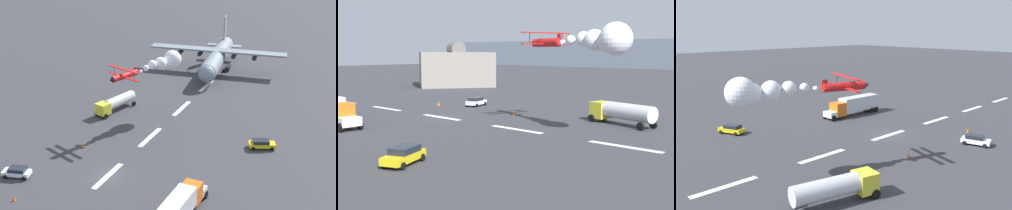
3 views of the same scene
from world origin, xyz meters
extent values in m
plane|color=#38383D|center=(0.00, 0.00, 0.00)|extent=(440.00, 440.00, 0.00)
cube|color=white|center=(0.00, 0.00, 0.01)|extent=(8.00, 0.90, 0.01)
cube|color=white|center=(14.36, 0.00, 0.01)|extent=(8.00, 0.90, 0.01)
cube|color=white|center=(28.72, 0.00, 0.01)|extent=(8.00, 0.90, 0.01)
cube|color=white|center=(43.08, 0.00, 0.01)|extent=(8.00, 0.90, 0.01)
cylinder|color=gray|center=(54.59, 1.52, 3.29)|extent=(25.55, 7.86, 4.19)
sphere|color=gray|center=(42.12, -0.34, 3.29)|extent=(3.98, 3.98, 3.98)
cube|color=gray|center=(54.59, 1.52, 5.18)|extent=(8.07, 33.31, 0.40)
cylinder|color=black|center=(52.84, 10.49, 4.28)|extent=(2.54, 1.44, 1.10)
cylinder|color=black|center=(53.58, 5.56, 4.28)|extent=(2.54, 1.44, 1.10)
cylinder|color=black|center=(54.81, -2.64, 4.28)|extent=(2.54, 1.44, 1.10)
cylinder|color=black|center=(55.54, -7.57, 4.28)|extent=(2.54, 1.44, 1.10)
cube|color=gray|center=(65.06, 3.08, 8.39)|extent=(2.81, 0.71, 6.00)
cube|color=gray|center=(65.06, 3.08, 3.59)|extent=(3.31, 9.20, 0.24)
cube|color=black|center=(55.96, -0.90, 0.60)|extent=(3.31, 1.46, 1.20)
cube|color=black|center=(55.19, 4.23, 0.60)|extent=(3.31, 1.46, 1.20)
cylinder|color=red|center=(15.01, 5.06, 10.52)|extent=(5.66, 2.76, 1.08)
cube|color=red|center=(14.82, 5.12, 10.37)|extent=(2.75, 6.92, 0.12)
cube|color=red|center=(14.82, 5.12, 11.75)|extent=(2.75, 6.92, 0.12)
cylinder|color=black|center=(14.05, 2.76, 11.06)|extent=(0.08, 0.08, 1.38)
cylinder|color=black|center=(15.59, 7.48, 11.06)|extent=(0.08, 0.08, 1.38)
cube|color=red|center=(17.41, 4.28, 10.97)|extent=(0.70, 0.31, 1.10)
cube|color=red|center=(17.41, 4.28, 10.57)|extent=(1.19, 2.09, 0.08)
cone|color=black|center=(12.02, 6.03, 10.52)|extent=(0.95, 1.09, 0.91)
sphere|color=white|center=(18.35, 3.69, 10.45)|extent=(0.70, 0.70, 0.70)
sphere|color=white|center=(19.77, 3.35, 10.72)|extent=(1.11, 1.11, 1.11)
sphere|color=white|center=(21.72, 3.04, 10.82)|extent=(1.71, 1.71, 1.71)
sphere|color=white|center=(23.60, 2.27, 10.66)|extent=(2.34, 2.34, 2.34)
sphere|color=white|center=(25.77, 1.58, 10.51)|extent=(2.49, 2.49, 2.49)
sphere|color=white|center=(26.74, 1.22, 10.72)|extent=(3.42, 3.42, 3.42)
cube|color=silver|center=(0.37, -14.26, 1.10)|extent=(1.65, 2.53, 1.10)
cube|color=orange|center=(-1.63, -14.21, 1.85)|extent=(2.45, 2.55, 2.60)
cylinder|color=black|center=(0.60, -13.01, 0.55)|extent=(1.11, 0.37, 1.10)
cylinder|color=black|center=(0.54, -15.51, 0.55)|extent=(1.11, 0.37, 1.10)
cube|color=yellow|center=(18.78, 12.29, 1.60)|extent=(2.69, 2.84, 2.20)
cylinder|color=silver|center=(23.36, 11.21, 1.85)|extent=(7.51, 3.70, 2.10)
cylinder|color=black|center=(17.92, 11.26, 0.50)|extent=(1.05, 0.54, 1.00)
cylinder|color=black|center=(25.82, 9.40, 0.50)|extent=(1.05, 0.54, 1.00)
cylinder|color=black|center=(18.47, 13.60, 0.50)|extent=(1.05, 0.54, 1.00)
cylinder|color=black|center=(26.37, 11.73, 0.50)|extent=(1.05, 0.54, 1.00)
cube|color=yellow|center=(18.45, -18.94, 0.65)|extent=(3.39, 4.76, 0.65)
cube|color=#1E232D|center=(18.37, -18.76, 1.25)|extent=(2.56, 3.08, 0.55)
cylinder|color=black|center=(19.89, -20.00, 0.32)|extent=(0.45, 0.67, 0.64)
cylinder|color=black|center=(18.67, -17.17, 0.32)|extent=(0.45, 0.67, 0.64)
cylinder|color=black|center=(18.23, -20.71, 0.32)|extent=(0.45, 0.67, 0.64)
cylinder|color=black|center=(17.02, -17.88, 0.32)|extent=(0.45, 0.67, 0.64)
cube|color=white|center=(-5.81, 12.37, 0.65)|extent=(2.87, 4.53, 0.65)
cube|color=#1E232D|center=(-5.75, 12.18, 1.25)|extent=(2.28, 2.87, 0.55)
cylinder|color=black|center=(-7.07, 13.54, 0.32)|extent=(0.39, 0.68, 0.64)
cylinder|color=black|center=(-6.27, 10.71, 0.32)|extent=(0.39, 0.68, 0.64)
cylinder|color=black|center=(-5.34, 14.03, 0.32)|extent=(0.39, 0.68, 0.64)
cylinder|color=black|center=(-4.54, 11.20, 0.32)|extent=(0.39, 0.68, 0.64)
cone|color=orange|center=(-11.10, 8.31, 0.38)|extent=(0.44, 0.44, 0.75)
cone|color=orange|center=(6.19, 8.59, 0.38)|extent=(0.44, 0.44, 0.75)
camera|label=1|loc=(-53.08, -34.06, 37.52)|focal=51.04mm
camera|label=2|loc=(49.26, -39.58, 9.47)|focal=47.12mm
camera|label=3|loc=(44.82, 36.52, 17.62)|focal=38.42mm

